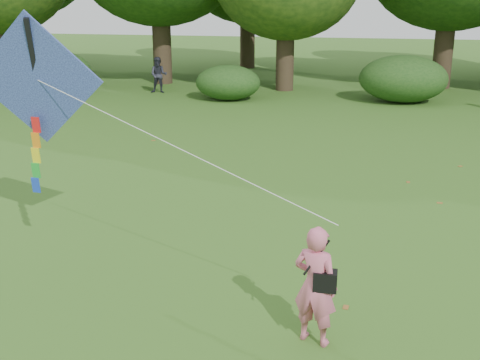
# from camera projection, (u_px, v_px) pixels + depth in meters

# --- Properties ---
(ground) EXTENTS (100.00, 100.00, 0.00)m
(ground) POSITION_uv_depth(u_px,v_px,m) (263.00, 334.00, 8.09)
(ground) COLOR #265114
(ground) RESTS_ON ground
(man_kite_flyer) EXTENTS (0.69, 0.57, 1.62)m
(man_kite_flyer) POSITION_uv_depth(u_px,v_px,m) (315.00, 286.00, 7.68)
(man_kite_flyer) COLOR #D2627D
(man_kite_flyer) RESTS_ON ground
(bystander_left) EXTENTS (0.83, 0.68, 1.56)m
(bystander_left) POSITION_uv_depth(u_px,v_px,m) (159.00, 75.00, 26.19)
(bystander_left) COLOR #272834
(bystander_left) RESTS_ON ground
(crossbody_bag) EXTENTS (0.43, 0.20, 0.68)m
(crossbody_bag) POSITION_uv_depth(u_px,v_px,m) (325.00, 280.00, 7.60)
(crossbody_bag) COLOR black
(crossbody_bag) RESTS_ON ground
(flying_kite) EXTENTS (5.94, 2.23, 2.99)m
(flying_kite) POSITION_uv_depth(u_px,v_px,m) (37.00, 83.00, 9.50)
(flying_kite) COLOR #253CA1
(flying_kite) RESTS_ON ground
(shrub_band) EXTENTS (39.15, 3.22, 1.88)m
(shrub_band) POSITION_uv_depth(u_px,v_px,m) (309.00, 79.00, 24.43)
(shrub_band) COLOR #264919
(shrub_band) RESTS_ON ground
(fallen_leaves) EXTENTS (10.88, 14.82, 0.01)m
(fallen_leaves) POSITION_uv_depth(u_px,v_px,m) (351.00, 242.00, 10.97)
(fallen_leaves) COLOR brown
(fallen_leaves) RESTS_ON ground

